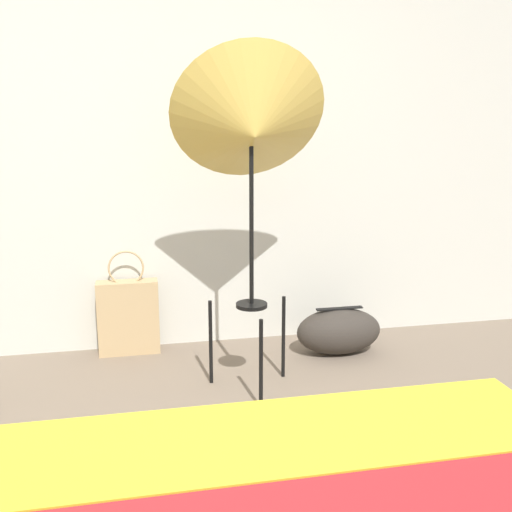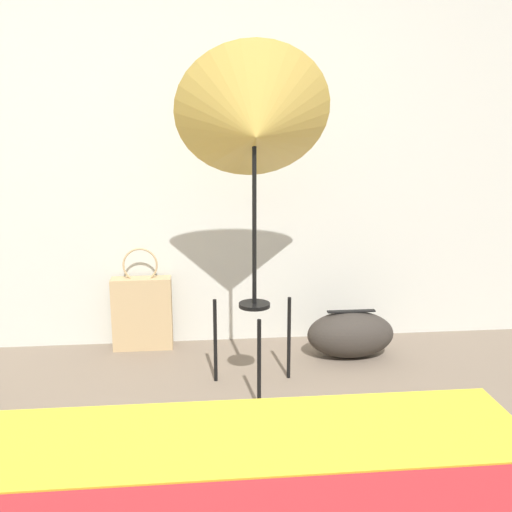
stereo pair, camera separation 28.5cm
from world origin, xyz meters
name	(u,v)px [view 2 (the right image)]	position (x,y,z in m)	size (l,w,h in m)	color
wall_back	(174,134)	(0.00, 2.09, 1.30)	(8.00, 0.05, 2.60)	beige
photo_umbrella	(254,127)	(0.41, 1.33, 1.35)	(0.77, 0.60, 1.74)	black
tote_bag	(142,312)	(-0.22, 1.97, 0.23)	(0.36, 0.12, 0.64)	tan
duffel_bag	(350,334)	(1.02, 1.70, 0.14)	(0.52, 0.28, 0.29)	#332D28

